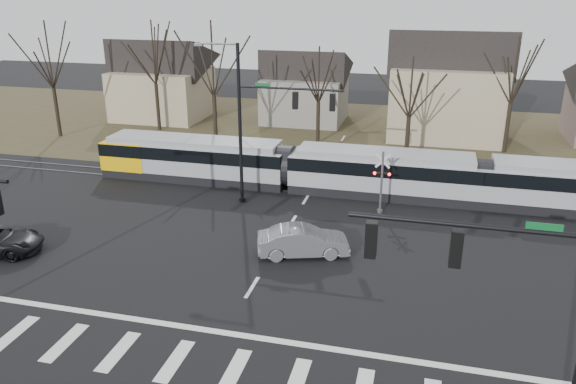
# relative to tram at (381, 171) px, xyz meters

# --- Properties ---
(ground) EXTENTS (140.00, 140.00, 0.00)m
(ground) POSITION_rel_tram_xyz_m (-4.69, -16.00, -1.67)
(ground) COLOR black
(grass_verge) EXTENTS (140.00, 28.00, 0.01)m
(grass_verge) POSITION_rel_tram_xyz_m (-4.69, 16.00, -1.67)
(grass_verge) COLOR #38331E
(grass_verge) RESTS_ON ground
(crosswalk) EXTENTS (27.00, 2.60, 0.01)m
(crosswalk) POSITION_rel_tram_xyz_m (-4.69, -20.00, -1.66)
(crosswalk) COLOR silver
(crosswalk) RESTS_ON ground
(stop_line) EXTENTS (28.00, 0.35, 0.01)m
(stop_line) POSITION_rel_tram_xyz_m (-4.69, -17.80, -1.66)
(stop_line) COLOR silver
(stop_line) RESTS_ON ground
(lane_dashes) EXTENTS (0.18, 30.00, 0.01)m
(lane_dashes) POSITION_rel_tram_xyz_m (-4.69, -0.00, -1.66)
(lane_dashes) COLOR silver
(lane_dashes) RESTS_ON ground
(rail_pair) EXTENTS (90.00, 1.52, 0.06)m
(rail_pair) POSITION_rel_tram_xyz_m (-4.69, -0.20, -1.64)
(rail_pair) COLOR #59595E
(rail_pair) RESTS_ON ground
(tram) EXTENTS (40.45, 3.00, 3.07)m
(tram) POSITION_rel_tram_xyz_m (0.00, 0.00, 0.00)
(tram) COLOR gray
(tram) RESTS_ON ground
(sedan) EXTENTS (4.51, 5.80, 1.59)m
(sedan) POSITION_rel_tram_xyz_m (-3.09, -10.08, -0.88)
(sedan) COLOR slate
(sedan) RESTS_ON ground
(signal_pole_near_right) EXTENTS (6.72, 0.44, 8.00)m
(signal_pole_near_right) POSITION_rel_tram_xyz_m (5.43, -22.00, 3.49)
(signal_pole_near_right) COLOR black
(signal_pole_near_right) RESTS_ON ground
(signal_pole_far) EXTENTS (9.28, 0.44, 10.20)m
(signal_pole_far) POSITION_rel_tram_xyz_m (-7.10, -3.50, 4.03)
(signal_pole_far) COLOR black
(signal_pole_far) RESTS_ON ground
(rail_crossing_signal) EXTENTS (1.08, 0.36, 4.00)m
(rail_crossing_signal) POSITION_rel_tram_xyz_m (0.31, -3.21, 0.21)
(rail_crossing_signal) COLOR #59595B
(rail_crossing_signal) RESTS_ON ground
(tree_row) EXTENTS (59.20, 7.20, 10.00)m
(tree_row) POSITION_rel_tram_xyz_m (-2.69, 10.00, 3.33)
(tree_row) COLOR black
(tree_row) RESTS_ON ground
(house_a) EXTENTS (9.72, 8.64, 8.60)m
(house_a) POSITION_rel_tram_xyz_m (-24.69, 18.00, 2.79)
(house_a) COLOR tan
(house_a) RESTS_ON ground
(house_b) EXTENTS (8.64, 7.56, 7.65)m
(house_b) POSITION_rel_tram_xyz_m (-9.69, 20.00, 2.30)
(house_b) COLOR slate
(house_b) RESTS_ON ground
(house_c) EXTENTS (10.80, 8.64, 10.10)m
(house_c) POSITION_rel_tram_xyz_m (4.31, 17.00, 3.56)
(house_c) COLOR tan
(house_c) RESTS_ON ground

